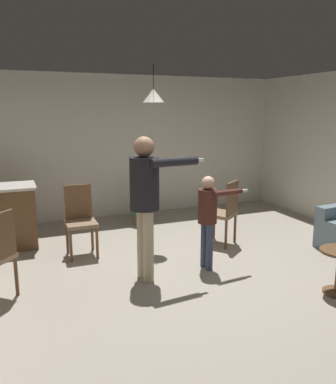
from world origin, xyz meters
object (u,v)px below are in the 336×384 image
object	(u,v)px
person_child	(208,212)
dining_chair_near_wall	(225,210)
potted_plant_corner	(141,205)
dining_chair_centre_back	(80,218)
person_adult	(146,193)

from	to	relation	value
person_child	dining_chair_near_wall	distance (m)	1.01
dining_chair_near_wall	potted_plant_corner	world-z (taller)	dining_chair_near_wall
person_child	dining_chair_centre_back	world-z (taller)	person_child
dining_chair_centre_back	potted_plant_corner	bearing A→B (deg)	-138.41
dining_chair_centre_back	potted_plant_corner	size ratio (longest dim) A/B	1.56
person_child	dining_chair_near_wall	bearing A→B (deg)	131.56
dining_chair_centre_back	dining_chair_near_wall	bearing A→B (deg)	169.24
person_child	potted_plant_corner	size ratio (longest dim) A/B	1.92
potted_plant_corner	person_child	bearing A→B (deg)	-85.94
person_adult	person_child	size ratio (longest dim) A/B	1.42
person_adult	dining_chair_centre_back	distance (m)	1.40
dining_chair_centre_back	potted_plant_corner	xyz separation A→B (m)	(1.28, 1.11, -0.19)
person_adult	person_child	world-z (taller)	person_adult
person_adult	dining_chair_centre_back	size ratio (longest dim) A/B	1.75
dining_chair_near_wall	potted_plant_corner	size ratio (longest dim) A/B	1.56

